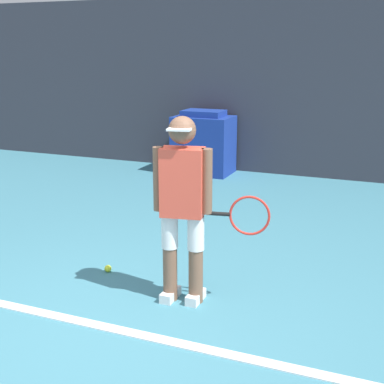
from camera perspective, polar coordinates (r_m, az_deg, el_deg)
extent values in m
plane|color=teal|center=(4.16, -8.60, -14.93)|extent=(24.00, 24.00, 0.00)
cube|color=#383842|center=(9.00, 10.31, 10.95)|extent=(24.00, 0.10, 2.91)
cube|color=white|center=(4.22, -8.00, -14.35)|extent=(21.60, 0.10, 0.01)
cylinder|color=brown|center=(4.55, -2.34, -8.68)|extent=(0.12, 0.12, 0.47)
cylinder|color=white|center=(4.41, -2.40, -4.20)|extent=(0.14, 0.14, 0.29)
cube|color=white|center=(4.63, -2.32, -10.87)|extent=(0.10, 0.24, 0.08)
cylinder|color=brown|center=(4.51, 0.40, -8.92)|extent=(0.12, 0.12, 0.47)
cylinder|color=white|center=(4.37, 0.41, -4.39)|extent=(0.14, 0.14, 0.29)
cube|color=white|center=(4.59, 0.40, -11.13)|extent=(0.10, 0.24, 0.08)
cube|color=#E54C38|center=(4.27, -1.03, 1.05)|extent=(0.37, 0.26, 0.56)
sphere|color=brown|center=(4.19, -1.05, 6.62)|extent=(0.22, 0.22, 0.22)
cube|color=white|center=(4.09, -1.36, 6.69)|extent=(0.20, 0.15, 0.02)
cylinder|color=brown|center=(4.31, -3.58, 1.39)|extent=(0.09, 0.09, 0.52)
cylinder|color=brown|center=(4.23, 1.58, 1.14)|extent=(0.09, 0.09, 0.52)
cylinder|color=black|center=(4.28, 2.82, -2.33)|extent=(0.19, 0.07, 0.03)
torus|color=red|center=(4.25, 6.16, -2.53)|extent=(0.33, 0.08, 0.33)
sphere|color=#D1E533|center=(5.21, -8.96, -8.07)|extent=(0.07, 0.07, 0.07)
cube|color=navy|center=(9.07, 1.23, 5.04)|extent=(0.96, 0.68, 0.97)
cube|color=navy|center=(9.00, 1.25, 8.39)|extent=(0.67, 0.48, 0.10)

